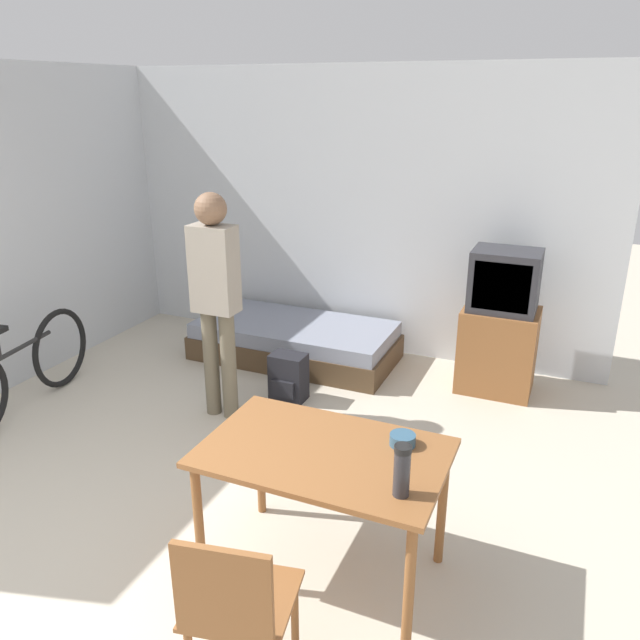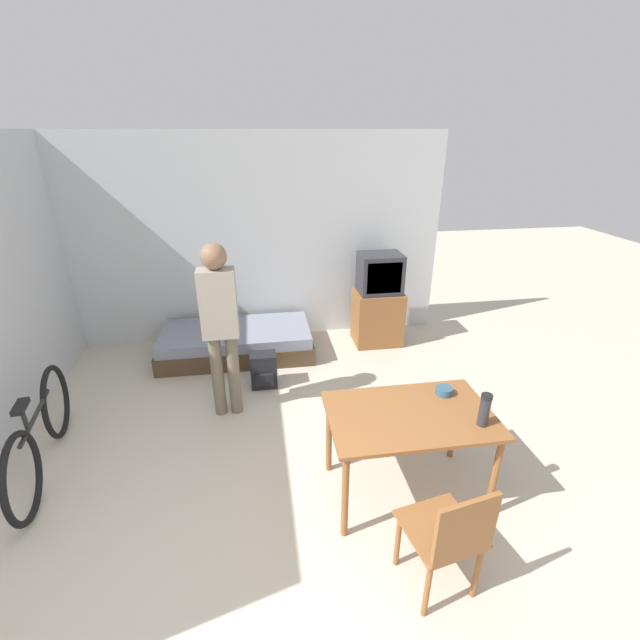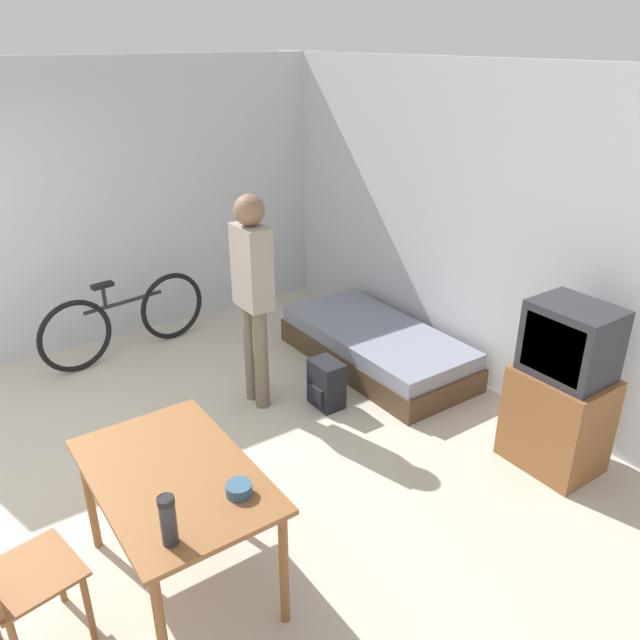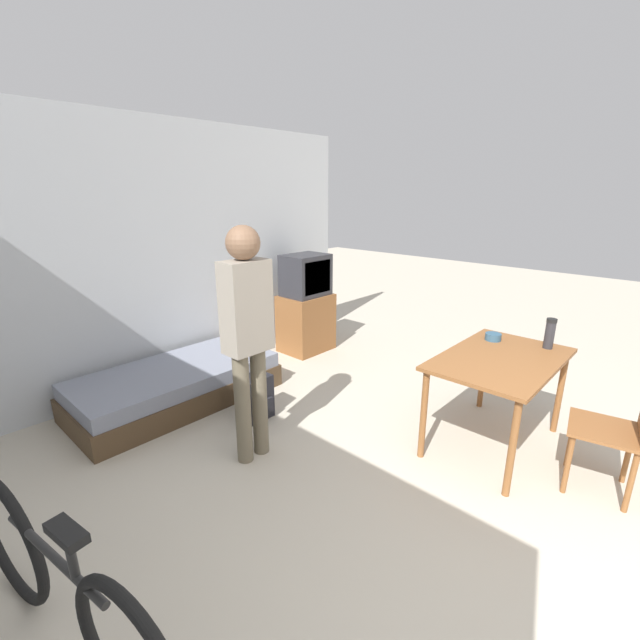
% 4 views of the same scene
% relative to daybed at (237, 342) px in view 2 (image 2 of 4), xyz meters
% --- Properties ---
extents(ground_plane, '(20.00, 20.00, 0.00)m').
position_rel_daybed_xyz_m(ground_plane, '(0.15, -3.38, -0.18)').
color(ground_plane, beige).
extents(wall_back, '(5.34, 0.06, 2.70)m').
position_rel_daybed_xyz_m(wall_back, '(0.15, 0.57, 1.17)').
color(wall_back, silver).
rests_on(wall_back, ground_plane).
extents(daybed, '(1.93, 0.92, 0.36)m').
position_rel_daybed_xyz_m(daybed, '(0.00, 0.00, 0.00)').
color(daybed, '#4C3823').
rests_on(daybed, ground_plane).
extents(tv, '(0.62, 0.49, 1.25)m').
position_rel_daybed_xyz_m(tv, '(1.89, 0.09, 0.40)').
color(tv, brown).
rests_on(tv, ground_plane).
extents(dining_table, '(1.23, 0.78, 0.76)m').
position_rel_daybed_xyz_m(dining_table, '(1.38, -2.55, 0.49)').
color(dining_table, brown).
rests_on(dining_table, ground_plane).
extents(wooden_chair, '(0.50, 0.50, 0.88)m').
position_rel_daybed_xyz_m(wooden_chair, '(1.35, -3.39, 0.33)').
color(wooden_chair, brown).
rests_on(wooden_chair, ground_plane).
extents(bicycle, '(0.30, 1.70, 0.78)m').
position_rel_daybed_xyz_m(bicycle, '(-1.56, -1.84, 0.18)').
color(bicycle, black).
rests_on(bicycle, ground_plane).
extents(person_standing, '(0.34, 0.24, 1.78)m').
position_rel_daybed_xyz_m(person_standing, '(-0.06, -1.25, 0.87)').
color(person_standing, '#6B604C').
rests_on(person_standing, ground_plane).
extents(thermos_flask, '(0.08, 0.08, 0.25)m').
position_rel_daybed_xyz_m(thermos_flask, '(1.84, -2.76, 0.72)').
color(thermos_flask, '#2D2D33').
rests_on(thermos_flask, dining_table).
extents(mate_bowl, '(0.13, 0.13, 0.06)m').
position_rel_daybed_xyz_m(mate_bowl, '(1.73, -2.35, 0.61)').
color(mate_bowl, '#335670').
rests_on(mate_bowl, dining_table).
extents(backpack, '(0.29, 0.23, 0.41)m').
position_rel_daybed_xyz_m(backpack, '(0.32, -0.81, 0.02)').
color(backpack, black).
rests_on(backpack, ground_plane).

